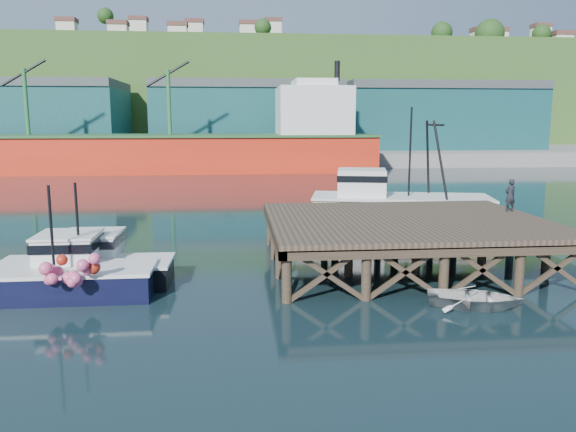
{
  "coord_description": "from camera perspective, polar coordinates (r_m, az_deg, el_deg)",
  "views": [
    {
      "loc": [
        -1.93,
        -23.68,
        6.36
      ],
      "look_at": [
        0.47,
        2.0,
        1.96
      ],
      "focal_mm": 35.0,
      "sensor_mm": 36.0,
      "label": 1
    }
  ],
  "objects": [
    {
      "name": "wharf",
      "position": [
        25.04,
        12.01,
        -0.7
      ],
      "size": [
        12.0,
        10.0,
        2.62
      ],
      "color": "brown",
      "rests_on": "ground"
    },
    {
      "name": "hillside",
      "position": [
        123.79,
        -4.56,
        11.79
      ],
      "size": [
        220.0,
        50.0,
        22.0
      ],
      "primitive_type": "cube",
      "color": "#2D511E",
      "rests_on": "ground"
    },
    {
      "name": "boat_black",
      "position": [
        23.51,
        -19.71,
        -4.69
      ],
      "size": [
        6.69,
        5.65,
        4.11
      ],
      "rotation": [
        0.0,
        0.0,
        -0.02
      ],
      "color": "black",
      "rests_on": "ground"
    },
    {
      "name": "warehouse_mid",
      "position": [
        88.7,
        -4.17,
        9.74
      ],
      "size": [
        28.0,
        16.0,
        9.0
      ],
      "primitive_type": "cube",
      "color": "#1A5458",
      "rests_on": "far_quay"
    },
    {
      "name": "dinghy",
      "position": [
        20.55,
        18.4,
        -7.89
      ],
      "size": [
        3.75,
        3.17,
        0.66
      ],
      "primitive_type": "imported",
      "rotation": [
        0.0,
        0.0,
        1.25
      ],
      "color": "silver",
      "rests_on": "ground"
    },
    {
      "name": "trawler",
      "position": [
        34.83,
        11.0,
        1.43
      ],
      "size": [
        11.25,
        5.97,
        7.15
      ],
      "rotation": [
        0.0,
        0.0,
        -0.21
      ],
      "color": "#C4BD7F",
      "rests_on": "ground"
    },
    {
      "name": "far_quay",
      "position": [
        93.86,
        -4.19,
        6.38
      ],
      "size": [
        160.0,
        40.0,
        2.0
      ],
      "primitive_type": "cube",
      "color": "gray",
      "rests_on": "ground"
    },
    {
      "name": "warehouse_left",
      "position": [
        94.65,
        -26.14,
        8.79
      ],
      "size": [
        32.0,
        16.0,
        9.0
      ],
      "primitive_type": "cube",
      "color": "#1A5458",
      "rests_on": "far_quay"
    },
    {
      "name": "ground",
      "position": [
        24.6,
        -0.67,
        -5.31
      ],
      "size": [
        300.0,
        300.0,
        0.0
      ],
      "primitive_type": "plane",
      "color": "black",
      "rests_on": "ground"
    },
    {
      "name": "dockworker",
      "position": [
        28.33,
        21.65,
        1.96
      ],
      "size": [
        0.63,
        0.49,
        1.53
      ],
      "primitive_type": "imported",
      "rotation": [
        0.0,
        0.0,
        3.39
      ],
      "color": "black",
      "rests_on": "wharf"
    },
    {
      "name": "warehouse_right",
      "position": [
        94.26,
        14.65,
        9.45
      ],
      "size": [
        30.0,
        16.0,
        9.0
      ],
      "primitive_type": "cube",
      "color": "#1A5458",
      "rests_on": "far_quay"
    },
    {
      "name": "cargo_ship",
      "position": [
        72.04,
        -10.64,
        7.09
      ],
      "size": [
        55.5,
        10.0,
        13.75
      ],
      "color": "red",
      "rests_on": "ground"
    },
    {
      "name": "boat_navy",
      "position": [
        22.32,
        -21.88,
        -5.35
      ],
      "size": [
        6.7,
        3.55,
        4.18
      ],
      "rotation": [
        0.0,
        0.0,
        0.01
      ],
      "color": "black",
      "rests_on": "ground"
    }
  ]
}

